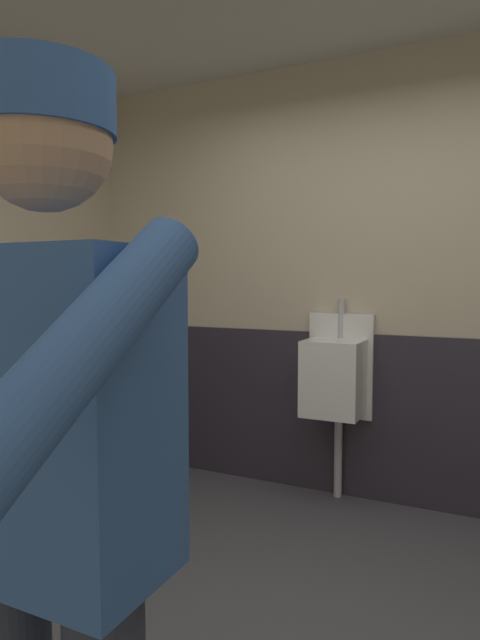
% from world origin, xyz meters
% --- Properties ---
extents(wall_back, '(4.87, 0.12, 2.71)m').
position_xyz_m(wall_back, '(0.00, 1.75, 1.35)').
color(wall_back, beige).
rests_on(wall_back, ground_plane).
extents(wainscot_band_back, '(4.27, 0.03, 1.03)m').
position_xyz_m(wainscot_band_back, '(0.00, 1.67, 0.51)').
color(wainscot_band_back, '#2D2833').
rests_on(wainscot_band_back, ground_plane).
extents(urinal_solo, '(0.40, 0.34, 1.24)m').
position_xyz_m(urinal_solo, '(-0.33, 1.53, 0.78)').
color(urinal_solo, white).
rests_on(urinal_solo, ground_plane).
extents(person, '(0.63, 0.60, 1.70)m').
position_xyz_m(person, '(-0.16, -0.92, 1.01)').
color(person, '#2D3342').
rests_on(person, ground_plane).
extents(trash_bin, '(0.28, 0.28, 0.70)m').
position_xyz_m(trash_bin, '(-1.84, 1.27, 0.35)').
color(trash_bin, '#38383D').
rests_on(trash_bin, ground_plane).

